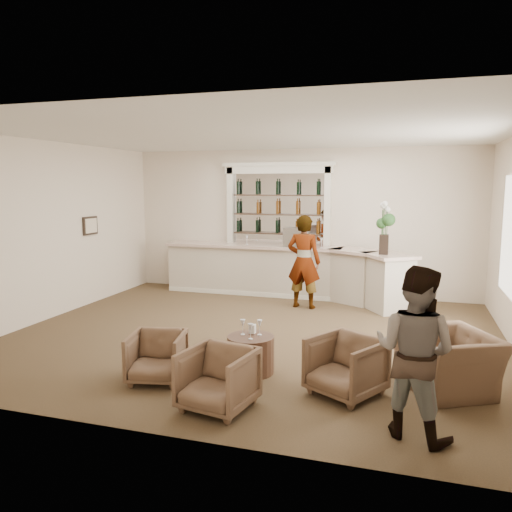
{
  "coord_description": "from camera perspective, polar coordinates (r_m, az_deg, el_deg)",
  "views": [
    {
      "loc": [
        2.42,
        -7.72,
        2.5
      ],
      "look_at": [
        -0.25,
        0.9,
        1.21
      ],
      "focal_mm": 35.0,
      "sensor_mm": 36.0,
      "label": 1
    }
  ],
  "objects": [
    {
      "name": "ground",
      "position": [
        8.46,
        -0.22,
        -9.01
      ],
      "size": [
        8.0,
        8.0,
        0.0
      ],
      "primitive_type": "plane",
      "color": "brown",
      "rests_on": "ground"
    },
    {
      "name": "room_shell",
      "position": [
        8.72,
        2.2,
        7.11
      ],
      "size": [
        8.04,
        7.02,
        3.32
      ],
      "color": "beige",
      "rests_on": "ground"
    },
    {
      "name": "bar_counter",
      "position": [
        11.18,
        3.57,
        -1.77
      ],
      "size": [
        5.72,
        1.8,
        1.14
      ],
      "color": "beige",
      "rests_on": "ground"
    },
    {
      "name": "back_bar_alcove",
      "position": [
        11.51,
        2.49,
        5.82
      ],
      "size": [
        2.64,
        0.25,
        3.0
      ],
      "color": "white",
      "rests_on": "ground"
    },
    {
      "name": "cocktail_table",
      "position": [
        6.79,
        -0.62,
        -11.16
      ],
      "size": [
        0.63,
        0.63,
        0.5
      ],
      "primitive_type": "cylinder",
      "color": "#44281D",
      "rests_on": "ground"
    },
    {
      "name": "sommelier",
      "position": [
        10.16,
        5.49,
        -0.65
      ],
      "size": [
        0.74,
        0.52,
        1.9
      ],
      "primitive_type": "imported",
      "rotation": [
        0.0,
        0.0,
        3.04
      ],
      "color": "gray",
      "rests_on": "ground"
    },
    {
      "name": "guest",
      "position": [
        5.24,
        17.66,
        -10.41
      ],
      "size": [
        1.03,
        0.93,
        1.73
      ],
      "primitive_type": "imported",
      "rotation": [
        0.0,
        0.0,
        2.74
      ],
      "color": "gray",
      "rests_on": "ground"
    },
    {
      "name": "armchair_left",
      "position": [
        6.62,
        -11.26,
        -11.24
      ],
      "size": [
        0.81,
        0.82,
        0.63
      ],
      "primitive_type": "imported",
      "rotation": [
        0.0,
        0.0,
        0.21
      ],
      "color": "brown",
      "rests_on": "ground"
    },
    {
      "name": "armchair_center",
      "position": [
        5.75,
        -4.39,
        -13.85
      ],
      "size": [
        0.86,
        0.88,
        0.69
      ],
      "primitive_type": "imported",
      "rotation": [
        0.0,
        0.0,
        -0.18
      ],
      "color": "brown",
      "rests_on": "ground"
    },
    {
      "name": "armchair_right",
      "position": [
        6.17,
        10.23,
        -12.29
      ],
      "size": [
        1.04,
        1.05,
        0.71
      ],
      "primitive_type": "imported",
      "rotation": [
        0.0,
        0.0,
        -0.53
      ],
      "color": "brown",
      "rests_on": "ground"
    },
    {
      "name": "armchair_far",
      "position": [
        6.68,
        21.21,
        -11.12
      ],
      "size": [
        1.36,
        1.42,
        0.71
      ],
      "primitive_type": "imported",
      "rotation": [
        0.0,
        0.0,
        -1.08
      ],
      "color": "brown",
      "rests_on": "ground"
    },
    {
      "name": "espresso_machine",
      "position": [
        10.97,
        4.67,
        2.14
      ],
      "size": [
        0.54,
        0.48,
        0.43
      ],
      "primitive_type": "cube",
      "rotation": [
        0.0,
        0.0,
        -0.15
      ],
      "color": "#BBBCC0",
      "rests_on": "bar_counter"
    },
    {
      "name": "flower_vase",
      "position": [
        10.08,
        14.48,
        3.48
      ],
      "size": [
        0.27,
        0.27,
        1.03
      ],
      "color": "black",
      "rests_on": "bar_counter"
    },
    {
      "name": "wine_glass_bar_left",
      "position": [
        10.93,
        7.48,
        1.5
      ],
      "size": [
        0.07,
        0.07,
        0.21
      ],
      "primitive_type": null,
      "color": "white",
      "rests_on": "bar_counter"
    },
    {
      "name": "wine_glass_bar_right",
      "position": [
        11.44,
        -1.05,
        1.86
      ],
      "size": [
        0.07,
        0.07,
        0.21
      ],
      "primitive_type": null,
      "color": "white",
      "rests_on": "bar_counter"
    },
    {
      "name": "wine_glass_tbl_a",
      "position": [
        6.75,
        -1.52,
        -8.13
      ],
      "size": [
        0.07,
        0.07,
        0.21
      ],
      "primitive_type": null,
      "color": "white",
      "rests_on": "cocktail_table"
    },
    {
      "name": "wine_glass_tbl_b",
      "position": [
        6.73,
        0.41,
        -8.18
      ],
      "size": [
        0.07,
        0.07,
        0.21
      ],
      "primitive_type": null,
      "color": "white",
      "rests_on": "cocktail_table"
    },
    {
      "name": "wine_glass_tbl_c",
      "position": [
        6.56,
        -0.63,
        -8.62
      ],
      "size": [
        0.07,
        0.07,
        0.21
      ],
      "primitive_type": null,
      "color": "white",
      "rests_on": "cocktail_table"
    },
    {
      "name": "napkin_holder",
      "position": [
        6.83,
        -0.42,
        -8.32
      ],
      "size": [
        0.08,
        0.08,
        0.12
      ],
      "primitive_type": "cube",
      "color": "silver",
      "rests_on": "cocktail_table"
    }
  ]
}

